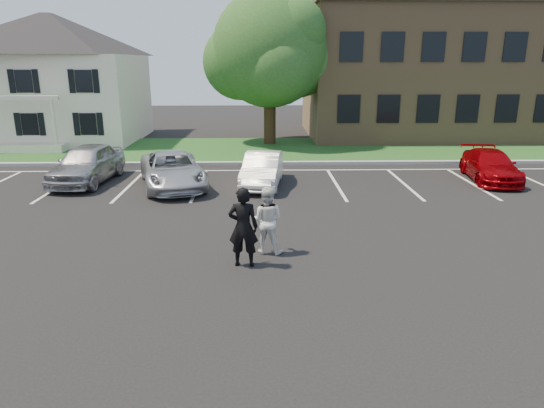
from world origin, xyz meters
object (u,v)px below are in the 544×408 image
object	(u,v)px
tree	(271,52)
car_silver_west	(87,164)
office_building	(474,72)
car_red_compact	(490,166)
car_white_sedan	(262,169)
man_black_suit	(243,227)
man_white_shirt	(267,220)
house	(54,78)
car_silver_minivan	(172,170)

from	to	relation	value
tree	car_silver_west	bearing A→B (deg)	-129.61
office_building	car_red_compact	bearing A→B (deg)	-109.09
car_white_sedan	car_red_compact	bearing A→B (deg)	10.80
car_white_sedan	man_black_suit	bearing A→B (deg)	-86.78
man_black_suit	man_white_shirt	bearing A→B (deg)	-120.67
house	car_red_compact	size ratio (longest dim) A/B	2.41
tree	man_white_shirt	bearing A→B (deg)	-91.66
house	car_silver_west	bearing A→B (deg)	-63.93
house	office_building	xyz separation A→B (m)	(27.00, 2.02, 0.33)
man_white_shirt	tree	bearing A→B (deg)	-77.72
car_silver_minivan	man_white_shirt	bearing A→B (deg)	-78.74
man_black_suit	car_silver_west	size ratio (longest dim) A/B	0.43
office_building	car_white_sedan	world-z (taller)	office_building
tree	car_red_compact	bearing A→B (deg)	-46.38
car_silver_west	house	bearing A→B (deg)	120.84
car_silver_minivan	tree	bearing A→B (deg)	51.66
house	car_white_sedan	bearing A→B (deg)	-43.35
car_white_sedan	car_red_compact	xyz separation A→B (m)	(9.58, 0.67, -0.04)
car_red_compact	car_silver_west	bearing A→B (deg)	-171.91
house	office_building	bearing A→B (deg)	4.28
office_building	man_black_suit	xyz separation A→B (m)	(-14.72, -22.08, -3.16)
house	car_red_compact	xyz separation A→B (m)	(22.36, -11.39, -3.21)
office_building	car_white_sedan	size ratio (longest dim) A/B	5.61
car_white_sedan	car_red_compact	world-z (taller)	car_white_sedan
tree	car_white_sedan	xyz separation A→B (m)	(-0.58, -10.12, -4.69)
car_red_compact	car_silver_minivan	bearing A→B (deg)	-168.35
man_black_suit	car_white_sedan	size ratio (longest dim) A/B	0.50
house	car_white_sedan	distance (m)	17.86
office_building	car_red_compact	xyz separation A→B (m)	(-4.64, -13.41, -3.54)
house	car_silver_west	size ratio (longest dim) A/B	2.22
tree	car_silver_minivan	xyz separation A→B (m)	(-4.16, -10.25, -4.67)
car_silver_west	car_white_sedan	size ratio (longest dim) A/B	1.16
house	car_silver_west	world-z (taller)	house
house	car_red_compact	distance (m)	25.30
man_black_suit	house	bearing A→B (deg)	-54.21
tree	man_black_suit	world-z (taller)	tree
car_silver_west	office_building	bearing A→B (deg)	36.77
car_silver_minivan	office_building	bearing A→B (deg)	22.37
man_black_suit	car_red_compact	bearing A→B (deg)	-134.99
house	car_silver_minivan	xyz separation A→B (m)	(9.20, -12.19, -3.15)
car_silver_minivan	car_white_sedan	bearing A→B (deg)	-14.12
car_red_compact	man_black_suit	bearing A→B (deg)	-131.15
house	car_silver_minivan	bearing A→B (deg)	-52.98
car_silver_west	car_white_sedan	bearing A→B (deg)	-0.70
car_red_compact	tree	bearing A→B (deg)	141.78
car_silver_minivan	car_white_sedan	xyz separation A→B (m)	(3.58, 0.13, -0.03)
office_building	car_silver_minivan	bearing A→B (deg)	-141.40
office_building	car_silver_minivan	xyz separation A→B (m)	(-17.80, -14.21, -3.48)
house	car_red_compact	world-z (taller)	house
man_black_suit	man_white_shirt	xyz separation A→B (m)	(0.58, 0.83, -0.10)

